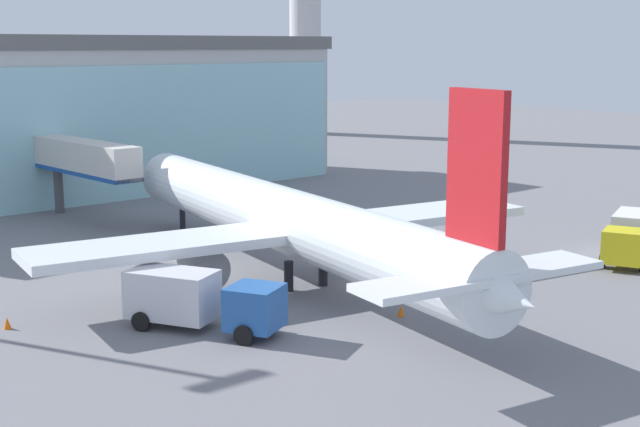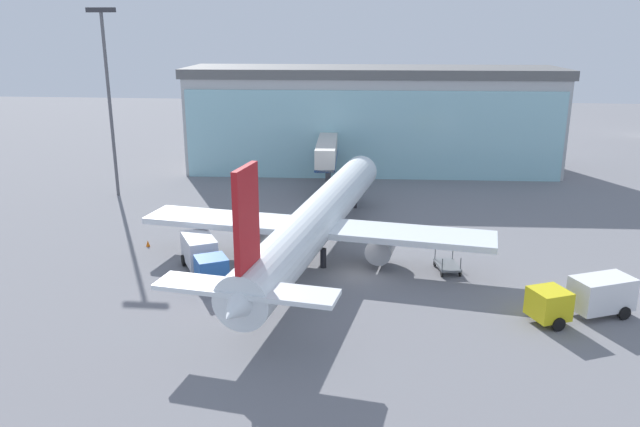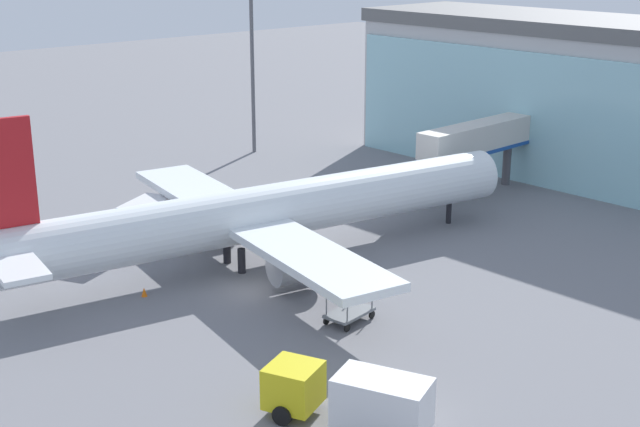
# 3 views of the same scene
# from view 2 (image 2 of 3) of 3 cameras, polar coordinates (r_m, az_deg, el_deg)

# --- Properties ---
(ground) EXTENTS (240.00, 240.00, 0.00)m
(ground) POSITION_cam_2_polar(r_m,az_deg,el_deg) (49.20, 3.57, -5.56)
(ground) COLOR slate
(terminal_building) EXTENTS (49.56, 14.89, 13.55)m
(terminal_building) POSITION_cam_2_polar(r_m,az_deg,el_deg) (84.85, 4.76, 8.63)
(terminal_building) COLOR #B8B8B8
(terminal_building) RESTS_ON ground
(jet_bridge) EXTENTS (2.88, 12.28, 5.91)m
(jet_bridge) POSITION_cam_2_polar(r_m,az_deg,el_deg) (73.12, 0.63, 5.60)
(jet_bridge) COLOR beige
(jet_bridge) RESTS_ON ground
(apron_light_mast) EXTENTS (3.20, 0.40, 20.58)m
(apron_light_mast) POSITION_cam_2_polar(r_m,az_deg,el_deg) (73.52, -18.79, 10.73)
(apron_light_mast) COLOR #59595E
(apron_light_mast) RESTS_ON ground
(airplane) EXTENTS (29.09, 39.10, 11.13)m
(airplane) POSITION_cam_2_polar(r_m,az_deg,el_deg) (51.49, -0.25, -0.60)
(airplane) COLOR white
(airplane) RESTS_ON ground
(catering_truck) EXTENTS (5.43, 7.46, 2.65)m
(catering_truck) POSITION_cam_2_polar(r_m,az_deg,el_deg) (49.53, -10.65, -3.85)
(catering_truck) COLOR #2659A5
(catering_truck) RESTS_ON ground
(fuel_truck) EXTENTS (7.57, 4.97, 2.65)m
(fuel_truck) POSITION_cam_2_polar(r_m,az_deg,el_deg) (45.15, 23.06, -7.03)
(fuel_truck) COLOR yellow
(fuel_truck) RESTS_ON ground
(baggage_cart) EXTENTS (2.06, 3.03, 1.50)m
(baggage_cart) POSITION_cam_2_polar(r_m,az_deg,el_deg) (50.52, 11.56, -4.66)
(baggage_cart) COLOR slate
(baggage_cart) RESTS_ON ground
(safety_cone_nose) EXTENTS (0.36, 0.36, 0.55)m
(safety_cone_nose) POSITION_cam_2_polar(r_m,az_deg,el_deg) (44.36, -1.35, -7.72)
(safety_cone_nose) COLOR orange
(safety_cone_nose) RESTS_ON ground
(safety_cone_wingtip) EXTENTS (0.36, 0.36, 0.55)m
(safety_cone_wingtip) POSITION_cam_2_polar(r_m,az_deg,el_deg) (57.13, -15.46, -2.64)
(safety_cone_wingtip) COLOR orange
(safety_cone_wingtip) RESTS_ON ground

